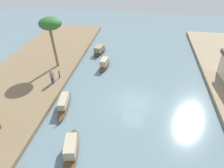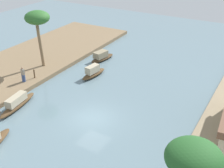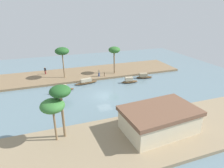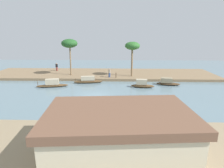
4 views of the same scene
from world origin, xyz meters
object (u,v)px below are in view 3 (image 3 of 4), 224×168
Objects in this scene: sampan_with_tall_canopy at (144,76)px; mooring_post at (104,74)px; palm_tree_right_tall at (60,93)px; sampan_open_hull at (86,82)px; palm_tree_left_near at (114,51)px; riverside_building at (159,119)px; sampan_upstream_small at (62,90)px; palm_tree_left_far at (62,51)px; sampan_with_red_awning at (129,81)px; palm_tree_right_short at (52,106)px; person_by_mooring at (45,71)px; person_on_near_bank at (99,73)px.

sampan_with_tall_canopy is 9.32m from mooring_post.
sampan_open_hull is at bearing -109.94° from palm_tree_right_tall.
palm_tree_left_near reaches higher than mooring_post.
palm_tree_right_tall reaches higher than palm_tree_left_near.
riverside_building is (-0.38, 22.63, 1.12)m from mooring_post.
sampan_upstream_small is 9.50m from palm_tree_left_far.
sampan_with_red_awning is 23.15m from palm_tree_right_short.
person_by_mooring is at bearing -25.52° from mooring_post.
riverside_building is at bearing -58.05° from person_by_mooring.
palm_tree_left_near is (-13.36, -6.43, 5.57)m from sampan_upstream_small.
riverside_building is at bearing 96.27° from sampan_open_hull.
palm_tree_left_near is (-3.02, -1.55, 5.11)m from mooring_post.
sampan_with_red_awning is 0.54× the size of palm_tree_left_far.
sampan_upstream_small is (5.47, 2.56, 0.01)m from sampan_open_hull.
mooring_post is (-1.24, 0.36, -0.24)m from person_on_near_bank.
palm_tree_left_near reaches higher than sampan_open_hull.
person_by_mooring is at bearing 77.51° from person_on_near_bank.
palm_tree_right_tall is (0.97, 15.19, 5.98)m from sampan_upstream_small.
palm_tree_left_near reaches higher than sampan_with_tall_canopy.
sampan_open_hull is 0.74× the size of palm_tree_right_tall.
sampan_with_red_awning reaches higher than sampan_open_hull.
sampan_with_red_awning is 0.55× the size of palm_tree_right_tall.
person_on_near_bank is at bearing -118.21° from palm_tree_right_short.
sampan_with_tall_canopy is at bearing 173.41° from sampan_upstream_small.
riverside_building is (-13.48, 28.88, 0.82)m from person_by_mooring.
palm_tree_left_far is (8.98, -2.34, 5.57)m from mooring_post.
palm_tree_right_tall is at bearing 50.91° from sampan_with_red_awning.
sampan_upstream_small is 11.44m from mooring_post.
palm_tree_left_near is at bearing -29.38° from sampan_with_tall_canopy.
palm_tree_left_near is (5.73, -4.72, 5.58)m from sampan_with_tall_canopy.
palm_tree_right_tall is at bearing 56.48° from palm_tree_left_near.
person_on_near_bank is 0.25× the size of palm_tree_right_tall.
sampan_with_red_awning is 22.60m from palm_tree_right_tall.
person_on_near_bank is 0.26× the size of palm_tree_left_near.
person_by_mooring is (21.85, -9.42, 0.77)m from sampan_with_tall_canopy.
sampan_open_hull is 1.34× the size of sampan_with_red_awning.
person_by_mooring is 0.25× the size of palm_tree_right_tall.
riverside_building is at bearing 167.68° from palm_tree_right_tall.
palm_tree_right_short reaches higher than riverside_building.
palm_tree_left_far reaches higher than sampan_with_tall_canopy.
sampan_open_hull is at bearing 25.47° from mooring_post.
person_by_mooring is at bearing -16.27° from palm_tree_left_near.
palm_tree_right_tall is at bearing 74.63° from sampan_upstream_small.
mooring_post is 0.15× the size of palm_tree_left_near.
sampan_upstream_small is 15.84m from palm_tree_left_near.
sampan_with_red_awning is 0.38× the size of riverside_building.
palm_tree_left_near reaches higher than sampan_with_red_awning.
mooring_post is 6.13m from palm_tree_left_near.
mooring_post reaches higher than sampan_with_red_awning.
person_by_mooring reaches higher than sampan_with_red_awning.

